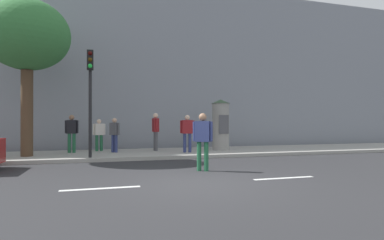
{
  "coord_description": "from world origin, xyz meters",
  "views": [
    {
      "loc": [
        -2.49,
        -7.68,
        1.54
      ],
      "look_at": [
        0.38,
        2.0,
        1.59
      ],
      "focal_mm": 30.09,
      "sensor_mm": 36.0,
      "label": 1
    }
  ],
  "objects": [
    {
      "name": "street_tree",
      "position": [
        -5.18,
        6.56,
        4.96
      ],
      "size": [
        3.33,
        3.33,
        6.29
      ],
      "color": "#4C3826",
      "rests_on": "sidewalk_curb"
    },
    {
      "name": "pedestrian_tallest",
      "position": [
        0.68,
        1.85,
        1.07
      ],
      "size": [
        0.55,
        0.45,
        1.8
      ],
      "color": "#1E5938",
      "rests_on": "ground_plane"
    },
    {
      "name": "poster_column",
      "position": [
        3.34,
        7.06,
        1.41
      ],
      "size": [
        0.91,
        0.91,
        2.48
      ],
      "color": "gray",
      "rests_on": "sidewalk_curb"
    },
    {
      "name": "ground_plane",
      "position": [
        0.0,
        0.0,
        0.0
      ],
      "size": [
        80.0,
        80.0,
        0.0
      ],
      "primitive_type": "plane",
      "color": "#2B2B2D"
    },
    {
      "name": "lane_markings",
      "position": [
        -0.0,
        0.0,
        0.0
      ],
      "size": [
        25.8,
        0.16,
        0.01
      ],
      "color": "silver",
      "rests_on": "ground_plane"
    },
    {
      "name": "pedestrian_near_pole",
      "position": [
        0.18,
        7.45,
        1.22
      ],
      "size": [
        0.27,
        0.63,
        1.79
      ],
      "color": "#4C4C51",
      "rests_on": "sidewalk_curb"
    },
    {
      "name": "traffic_light",
      "position": [
        -2.74,
        5.24,
        2.93
      ],
      "size": [
        0.24,
        0.45,
        4.12
      ],
      "color": "black",
      "rests_on": "sidewalk_curb"
    },
    {
      "name": "building_backdrop",
      "position": [
        0.0,
        12.0,
        4.56
      ],
      "size": [
        36.0,
        5.0,
        9.12
      ],
      "primitive_type": "cube",
      "color": "gray",
      "rests_on": "ground_plane"
    },
    {
      "name": "sidewalk_curb",
      "position": [
        0.0,
        7.0,
        0.07
      ],
      "size": [
        36.0,
        4.0,
        0.15
      ],
      "primitive_type": "cube",
      "color": "#9E9B93",
      "rests_on": "ground_plane"
    },
    {
      "name": "pedestrian_with_backpack",
      "position": [
        -3.57,
        7.6,
        1.15
      ],
      "size": [
        0.58,
        0.41,
        1.69
      ],
      "color": "#1E5938",
      "rests_on": "sidewalk_curb"
    },
    {
      "name": "pedestrian_with_bag",
      "position": [
        1.43,
        6.3,
        1.15
      ],
      "size": [
        0.65,
        0.31,
        1.69
      ],
      "color": "navy",
      "rests_on": "sidewalk_curb"
    },
    {
      "name": "pedestrian_in_light_jacket",
      "position": [
        -2.39,
        8.12,
        1.02
      ],
      "size": [
        0.58,
        0.35,
        1.5
      ],
      "color": "#1E5938",
      "rests_on": "sidewalk_curb"
    },
    {
      "name": "pedestrian_in_dark_shirt",
      "position": [
        -1.73,
        7.24,
        1.05
      ],
      "size": [
        0.45,
        0.46,
        1.55
      ],
      "color": "navy",
      "rests_on": "sidewalk_curb"
    }
  ]
}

